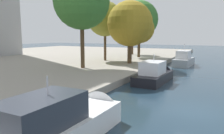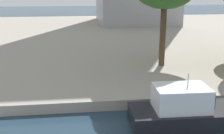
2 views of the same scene
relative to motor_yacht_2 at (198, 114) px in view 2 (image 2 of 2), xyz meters
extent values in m
cube|color=gray|center=(-8.68, 29.97, -0.24)|extent=(120.00, 55.00, 0.72)
cube|color=black|center=(-0.57, 0.02, -0.34)|extent=(7.03, 2.89, 1.50)
cube|color=white|center=(-1.09, 0.03, 1.11)|extent=(3.19, 2.25, 1.39)
cube|color=black|center=(0.12, 0.00, 1.18)|extent=(0.89, 2.05, 0.84)
cylinder|color=silver|center=(-0.75, 0.02, 2.21)|extent=(0.08, 0.08, 0.81)
cylinder|color=#4C3823|center=(0.92, 10.70, 3.22)|extent=(0.55, 0.55, 6.18)
camera|label=1|loc=(-24.35, -6.90, 4.61)|focal=35.29mm
camera|label=2|loc=(-7.15, -15.33, 7.49)|focal=46.90mm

